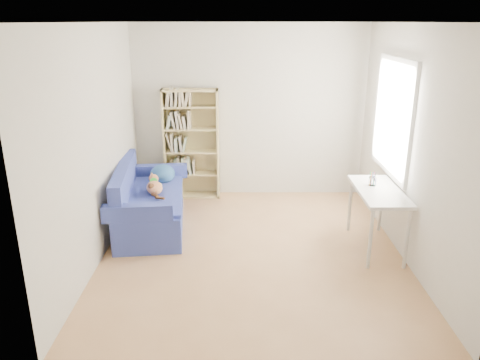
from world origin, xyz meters
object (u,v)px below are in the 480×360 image
Objects in this scene: sofa at (148,203)px; desk at (379,196)px; pen_cup at (372,180)px; bookshelf at (192,148)px.

sofa is 2.94m from desk.
desk is 6.26× the size of pen_cup.
desk is at bearing -37.15° from bookshelf.
bookshelf is at bearing 144.71° from pen_cup.
sofa is 1.08× the size of bookshelf.
bookshelf is 2.84m from pen_cup.
pen_cup is at bearing -16.51° from sofa.
bookshelf is at bearing 60.81° from sofa.
sofa reaches higher than desk.
bookshelf is 9.54× the size of pen_cup.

